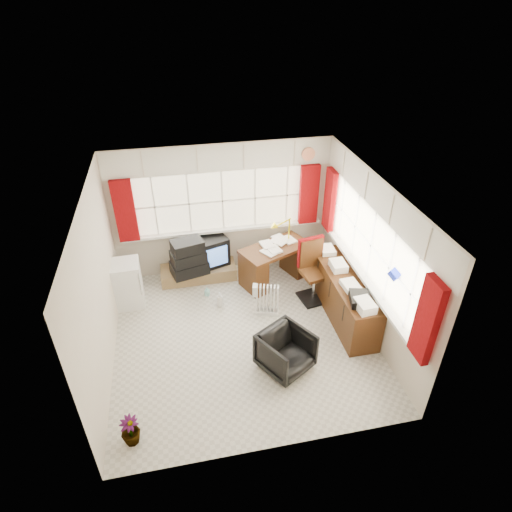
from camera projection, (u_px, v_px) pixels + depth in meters
The scene contains 20 objects.
ground at pixel (243, 335), 6.86m from camera, with size 4.00×4.00×0.00m, color beige.
room_walls at pixel (242, 257), 6.04m from camera, with size 4.00×4.00×4.00m.
window_back at pixel (224, 226), 7.94m from camera, with size 3.70×0.12×3.60m.
window_right at pixel (365, 273), 6.68m from camera, with size 0.12×3.70×3.60m.
curtains at pixel (287, 223), 6.98m from camera, with size 3.83×3.83×1.15m.
overhead_cabinets at pixel (292, 176), 6.60m from camera, with size 3.98×3.98×0.48m.
desk at pixel (275, 262), 7.91m from camera, with size 1.41×1.08×0.77m.
desk_lamp at pixel (289, 224), 7.78m from camera, with size 0.20×0.18×0.47m.
task_chair at pixel (312, 267), 7.42m from camera, with size 0.55×0.58×1.14m.
office_chair at pixel (286, 352), 6.14m from camera, with size 0.67×0.69×0.63m, color black.
radiator at pixel (267, 303), 7.18m from camera, with size 0.42×0.26×0.58m.
credenza at pixel (343, 295), 7.11m from camera, with size 0.50×2.00×0.85m.
file_tray at pixel (360, 299), 6.35m from camera, with size 0.29×0.37×0.12m, color black.
tv_bench at pixel (199, 272), 8.11m from camera, with size 1.40×0.50×0.25m, color #A17C50.
crt_tv at pixel (210, 250), 8.03m from camera, with size 0.74×0.71×0.55m.
hifi_stack at pixel (189, 258), 7.72m from camera, with size 0.73×0.56×0.68m.
mini_fridge at pixel (127, 284), 7.33m from camera, with size 0.52×0.52×0.84m.
spray_bottle_a at pixel (220, 299), 7.40m from camera, with size 0.11×0.12×0.30m, color silver.
spray_bottle_b at pixel (207, 291), 7.69m from camera, with size 0.08×0.08×0.17m, color #8DD2CB.
flower_vase at pixel (130, 431), 5.18m from camera, with size 0.24×0.24×0.42m, color black.
Camera 1 is at (-0.83, -4.99, 4.82)m, focal length 30.00 mm.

